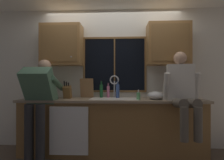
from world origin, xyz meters
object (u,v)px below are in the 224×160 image
at_px(knife_block, 67,92).
at_px(person_sitting_on_counter, 182,89).
at_px(cutting_board, 87,88).
at_px(bottle_tall_clear, 118,91).
at_px(soap_dispenser, 138,96).
at_px(bottle_green_glass, 108,91).
at_px(bottle_amber_small, 101,91).
at_px(mixing_bowl, 156,96).
at_px(person_standing, 39,98).

bearing_deg(knife_block, person_sitting_on_counter, -8.78).
relative_size(cutting_board, bottle_tall_clear, 1.13).
height_order(soap_dispenser, bottle_green_glass, bottle_green_glass).
xyz_separation_m(person_sitting_on_counter, bottle_tall_clear, (-0.98, 0.43, -0.05)).
relative_size(cutting_board, bottle_amber_small, 1.15).
xyz_separation_m(mixing_bowl, bottle_green_glass, (-0.80, 0.27, 0.05)).
bearing_deg(soap_dispenser, bottle_amber_small, 152.36).
height_order(knife_block, soap_dispenser, knife_block).
bearing_deg(person_standing, bottle_green_glass, 27.67).
bearing_deg(soap_dispenser, bottle_green_glass, 147.19).
bearing_deg(mixing_bowl, bottle_amber_small, 163.62).
height_order(person_sitting_on_counter, mixing_bowl, person_sitting_on_counter).
bearing_deg(cutting_board, soap_dispenser, -19.77).
bearing_deg(soap_dispenser, bottle_tall_clear, 141.28).
bearing_deg(cutting_board, person_standing, -140.14).
bearing_deg(bottle_green_glass, soap_dispenser, -32.81).
height_order(mixing_bowl, bottle_tall_clear, bottle_tall_clear).
relative_size(person_sitting_on_counter, bottle_green_glass, 4.62).
bearing_deg(bottle_green_glass, person_standing, -152.33).
height_order(person_standing, bottle_green_glass, person_standing).
distance_m(person_standing, mixing_bowl, 1.85).
distance_m(knife_block, bottle_tall_clear, 0.88).
height_order(knife_block, bottle_tall_clear, bottle_tall_clear).
relative_size(bottle_green_glass, bottle_tall_clear, 0.88).
height_order(person_standing, knife_block, person_standing).
relative_size(bottle_green_glass, bottle_amber_small, 0.89).
xyz_separation_m(cutting_board, bottle_green_glass, (0.39, 0.01, -0.06)).
distance_m(cutting_board, bottle_amber_small, 0.27).
relative_size(knife_block, cutting_board, 0.91).
xyz_separation_m(cutting_board, mixing_bowl, (1.19, -0.26, -0.11)).
height_order(person_sitting_on_counter, knife_block, person_sitting_on_counter).
distance_m(mixing_bowl, bottle_amber_small, 0.97).
relative_size(soap_dispenser, bottle_amber_small, 0.54).
height_order(person_standing, cutting_board, person_standing).
bearing_deg(person_sitting_on_counter, bottle_green_glass, 157.06).
distance_m(cutting_board, soap_dispenser, 0.97).
height_order(person_sitting_on_counter, cutting_board, person_sitting_on_counter).
height_order(person_standing, bottle_tall_clear, person_standing).
bearing_deg(bottle_green_glass, mixing_bowl, -18.53).
xyz_separation_m(person_standing, bottle_amber_small, (0.91, 0.55, 0.08)).
bearing_deg(bottle_green_glass, knife_block, -163.55).
height_order(mixing_bowl, bottle_green_glass, bottle_green_glass).
bearing_deg(cutting_board, bottle_tall_clear, -5.27).
bearing_deg(bottle_green_glass, bottle_tall_clear, -18.46).
relative_size(cutting_board, bottle_green_glass, 1.29).
xyz_separation_m(knife_block, cutting_board, (0.30, 0.20, 0.06)).
bearing_deg(cutting_board, mixing_bowl, -12.43).
xyz_separation_m(person_sitting_on_counter, bottle_green_glass, (-1.16, 0.49, -0.07)).
relative_size(person_standing, mixing_bowl, 5.82).
xyz_separation_m(knife_block, bottle_amber_small, (0.56, 0.21, 0.02)).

